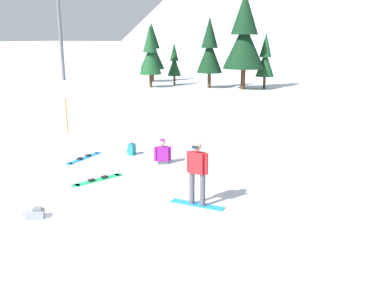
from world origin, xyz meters
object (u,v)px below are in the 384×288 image
Objects in this scene: snowboarder_foreground at (197,172)px; pine_tree_twin at (210,50)px; pine_tree_young at (244,37)px; pine_tree_leaning at (265,58)px; pine_tree_slender at (174,62)px; backpack_teal at (132,149)px; backpack_grey at (35,213)px; ski_lift_tower at (60,23)px; pine_tree_tall at (152,50)px; snowboarder_midground at (162,154)px; loose_snowboard_far_spare at (84,158)px; trail_marker_pole at (67,116)px; pine_tree_short at (150,54)px; loose_snowboard_near_left at (98,180)px.

pine_tree_twin is at bearing 114.46° from snowboarder_foreground.
pine_tree_young is 1.69× the size of pine_tree_leaning.
backpack_teal is at bearing -64.10° from pine_tree_slender.
backpack_grey is 28.63m from pine_tree_young.
ski_lift_tower is at bearing 138.69° from backpack_teal.
pine_tree_tall is (-10.64, 1.93, -1.27)m from pine_tree_young.
snowboarder_midground is at bearing -69.09° from pine_tree_twin.
pine_tree_slender is at bearing -172.69° from pine_tree_leaning.
pine_tree_tall reaches higher than snowboarder_midground.
pine_tree_slender is at bearing 112.00° from loose_snowboard_far_spare.
backpack_teal is 0.05× the size of ski_lift_tower.
snowboarder_midground is 24.03m from pine_tree_leaning.
snowboarder_foreground reaches higher than backpack_teal.
pine_tree_tall is (-15.89, 24.13, 2.89)m from snowboarder_midground.
trail_marker_pole is 0.35× the size of pine_tree_leaning.
pine_tree_slender is at bearing 73.20° from pine_tree_short.
pine_tree_young is at bearing 100.04° from backpack_grey.
trail_marker_pole is 0.21× the size of pine_tree_young.
snowboarder_midground is 25.75m from pine_tree_slender.
ski_lift_tower is (-28.11, 24.05, 4.92)m from snowboarder_foreground.
pine_tree_short is at bearing -157.40° from pine_tree_leaning.
backpack_teal is at bearing 101.95° from backpack_grey.
snowboarder_midground is 3.00× the size of backpack_grey.
backpack_teal reaches higher than loose_snowboard_far_spare.
pine_tree_leaning is at bearing 95.31° from backpack_teal.
ski_lift_tower is at bearing -161.37° from pine_tree_tall.
backpack_teal is at bearing -59.01° from pine_tree_tall.
pine_tree_young reaches higher than pine_tree_leaning.
pine_tree_leaning is (-2.17, 23.32, 2.44)m from backpack_teal.
pine_tree_tall reaches higher than loose_snowboard_near_left.
pine_tree_young is at bearing 99.51° from backpack_teal.
pine_tree_leaning reaches higher than loose_snowboard_far_spare.
pine_tree_tall reaches higher than pine_tree_leaning.
trail_marker_pole is 21.48m from pine_tree_slender.
pine_tree_tall is (-7.59, 2.40, -0.18)m from pine_tree_twin.
pine_tree_leaning is 1.22× the size of pine_tree_slender.
loose_snowboard_far_spare is 31.84m from ski_lift_tower.
snowboarder_foreground is 0.37× the size of pine_tree_leaning.
pine_tree_tall is at bearing 119.40° from loose_snowboard_near_left.
loose_snowboard_near_left is (-3.75, 0.35, -0.92)m from snowboarder_foreground.
loose_snowboard_near_left is 3.01m from backpack_grey.
pine_tree_short reaches higher than backpack_grey.
pine_tree_tall is 4.02m from pine_tree_slender.
pine_tree_leaning is (-6.71, 26.65, 1.71)m from snowboarder_foreground.
pine_tree_tall is 0.57× the size of ski_lift_tower.
loose_snowboard_near_left is at bearing -60.91° from pine_tree_short.
snowboarder_midground is 23.86m from pine_tree_short.
pine_tree_young is at bearing 86.69° from trail_marker_pole.
backpack_grey reaches higher than loose_snowboard_far_spare.
snowboarder_midground is 0.97× the size of trail_marker_pole.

